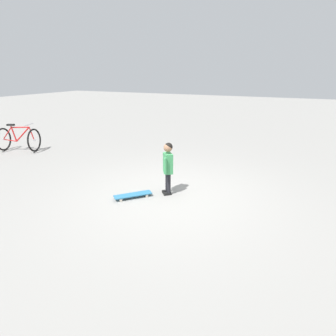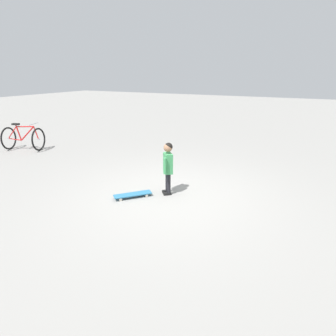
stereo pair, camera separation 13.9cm
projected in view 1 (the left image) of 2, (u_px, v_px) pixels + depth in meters
The scene contains 4 objects.
ground_plane at pixel (171, 196), 5.63m from camera, with size 50.00×50.00×0.00m, color gray.
child_person at pixel (168, 163), 5.52m from camera, with size 0.40×0.27×1.06m.
skateboard at pixel (133, 195), 5.53m from camera, with size 0.68×0.64×0.07m.
bicycle_near at pixel (19, 139), 8.71m from camera, with size 1.02×1.24×0.85m.
Camera 1 is at (4.67, 2.14, 2.35)m, focal length 30.15 mm.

